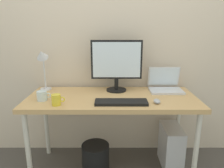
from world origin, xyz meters
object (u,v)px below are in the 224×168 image
Objects in this scene: computer_tower at (171,146)px; desk at (112,103)px; mouse at (157,101)px; glass_cup at (42,96)px; wastebasket at (96,159)px; desk_lamp at (42,61)px; coffee_mug at (56,100)px; monitor at (116,63)px; laptop at (165,85)px; keyboard at (121,102)px.

desk is at bearing -175.11° from computer_tower.
desk is 0.42m from mouse.
glass_cup is 0.79m from wastebasket.
desk is at bearing -15.80° from desk_lamp.
coffee_mug is 0.26× the size of computer_tower.
monitor is 1.17× the size of desk_lamp.
coffee_mug is 0.37× the size of wastebasket.
glass_cup is at bearing -170.37° from desk.
laptop is 1.23m from desk_lamp.
coffee_mug is at bearing -61.70° from desk_lamp.
keyboard is (-0.46, -0.39, -0.05)m from laptop.
glass_cup is at bearing -176.52° from wastebasket.
monitor is 0.75m from glass_cup.
monitor is 0.54m from laptop.
desk_lamp reaches higher than computer_tower.
monitor is at bearing -0.04° from desk_lamp.
desk is 3.61× the size of desk_lamp.
keyboard is 4.89× the size of mouse.
laptop is (0.53, 0.21, 0.12)m from desk.
mouse is (0.38, -0.17, 0.08)m from desk.
desk is at bearing 25.75° from coffee_mug.
coffee_mug reaches higher than keyboard.
computer_tower reaches higher than wastebasket.
desk_lamp is 1.15m from mouse.
mouse is 0.83m from coffee_mug.
laptop is at bearing 15.19° from glass_cup.
laptop is at bearing 111.02° from computer_tower.
keyboard is at bearing -24.47° from wastebasket.
laptop is 2.61× the size of glass_cup.
mouse is (0.30, 0.01, 0.01)m from keyboard.
monitor reaches higher than laptop.
glass_cup reaches higher than computer_tower.
desk is at bearing -103.06° from monitor.
coffee_mug is 0.19m from glass_cup.
mouse is at bearing -19.12° from desk_lamp.
keyboard reaches higher than wastebasket.
mouse is at bearing -134.00° from computer_tower.
mouse reaches higher than computer_tower.
mouse reaches higher than wastebasket.
desk is 0.63m from glass_cup.
keyboard is 0.80m from computer_tower.
desk_lamp is 4.76× the size of mouse.
desk_lamp reaches higher than mouse.
keyboard is 3.59× the size of glass_cup.
monitor reaches higher than mouse.
keyboard is 1.47× the size of wastebasket.
mouse is 0.30× the size of wastebasket.
computer_tower is (1.20, 0.15, -0.59)m from glass_cup.
coffee_mug is at bearing -176.08° from keyboard.
wastebasket is at bearing 169.60° from mouse.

